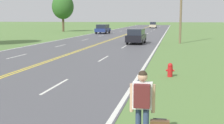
{
  "coord_description": "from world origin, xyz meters",
  "views": [
    {
      "loc": [
        8.04,
        -4.41,
        2.82
      ],
      "look_at": [
        5.72,
        7.17,
        1.14
      ],
      "focal_mm": 50.0,
      "sensor_mm": 36.0,
      "label": 1
    }
  ],
  "objects_px": {
    "car_dark_blue_suv_approaching": "(103,29)",
    "hitchhiker_person": "(142,100)",
    "car_black_van_nearest": "(136,36)",
    "tree_behind_sign": "(63,7)",
    "fire_hydrant": "(170,70)",
    "car_champagne_hatchback_mid_near": "(153,25)"
  },
  "relations": [
    {
      "from": "tree_behind_sign",
      "to": "hitchhiker_person",
      "type": "bearing_deg",
      "value": -68.2
    },
    {
      "from": "fire_hydrant",
      "to": "car_dark_blue_suv_approaching",
      "type": "bearing_deg",
      "value": 107.44
    },
    {
      "from": "car_dark_blue_suv_approaching",
      "to": "hitchhiker_person",
      "type": "bearing_deg",
      "value": -163.89
    },
    {
      "from": "tree_behind_sign",
      "to": "car_black_van_nearest",
      "type": "height_order",
      "value": "tree_behind_sign"
    },
    {
      "from": "fire_hydrant",
      "to": "car_champagne_hatchback_mid_near",
      "type": "distance_m",
      "value": 72.27
    },
    {
      "from": "car_dark_blue_suv_approaching",
      "to": "car_black_van_nearest",
      "type": "bearing_deg",
      "value": -155.48
    },
    {
      "from": "fire_hydrant",
      "to": "car_dark_blue_suv_approaching",
      "type": "distance_m",
      "value": 41.62
    },
    {
      "from": "car_dark_blue_suv_approaching",
      "to": "car_champagne_hatchback_mid_near",
      "type": "bearing_deg",
      "value": -9.76
    },
    {
      "from": "fire_hydrant",
      "to": "car_champagne_hatchback_mid_near",
      "type": "bearing_deg",
      "value": 94.5
    },
    {
      "from": "car_champagne_hatchback_mid_near",
      "to": "hitchhiker_person",
      "type": "bearing_deg",
      "value": 3.88
    },
    {
      "from": "fire_hydrant",
      "to": "car_black_van_nearest",
      "type": "height_order",
      "value": "car_black_van_nearest"
    },
    {
      "from": "hitchhiker_person",
      "to": "car_black_van_nearest",
      "type": "xyz_separation_m",
      "value": [
        -3.43,
        27.32,
        -0.17
      ]
    },
    {
      "from": "tree_behind_sign",
      "to": "car_black_van_nearest",
      "type": "bearing_deg",
      "value": -56.06
    },
    {
      "from": "tree_behind_sign",
      "to": "car_black_van_nearest",
      "type": "distance_m",
      "value": 33.36
    },
    {
      "from": "car_champagne_hatchback_mid_near",
      "to": "car_dark_blue_suv_approaching",
      "type": "bearing_deg",
      "value": -11.67
    },
    {
      "from": "fire_hydrant",
      "to": "car_black_van_nearest",
      "type": "relative_size",
      "value": 0.15
    },
    {
      "from": "hitchhiker_person",
      "to": "car_champagne_hatchback_mid_near",
      "type": "height_order",
      "value": "hitchhiker_person"
    },
    {
      "from": "hitchhiker_person",
      "to": "fire_hydrant",
      "type": "relative_size",
      "value": 2.5
    },
    {
      "from": "car_dark_blue_suv_approaching",
      "to": "car_champagne_hatchback_mid_near",
      "type": "distance_m",
      "value": 33.05
    },
    {
      "from": "car_dark_blue_suv_approaching",
      "to": "car_champagne_hatchback_mid_near",
      "type": "height_order",
      "value": "car_champagne_hatchback_mid_near"
    },
    {
      "from": "car_black_van_nearest",
      "to": "car_champagne_hatchback_mid_near",
      "type": "bearing_deg",
      "value": -176.41
    },
    {
      "from": "car_black_van_nearest",
      "to": "car_dark_blue_suv_approaching",
      "type": "relative_size",
      "value": 1.04
    }
  ]
}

